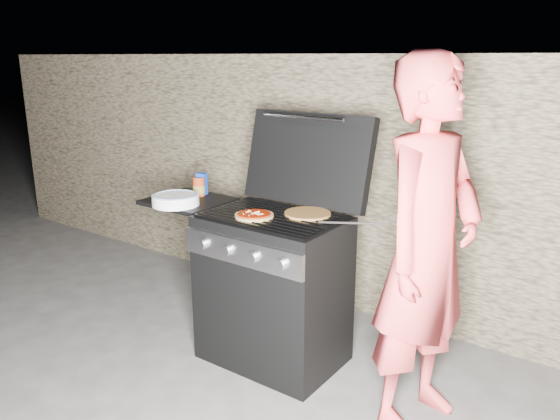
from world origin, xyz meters
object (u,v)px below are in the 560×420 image
Objects in this scene: pizza_topped at (254,215)px; gas_grill at (241,279)px; sauce_jar at (199,186)px; person at (427,249)px.

gas_grill is at bearing 154.27° from pizza_topped.
sauce_jar is 0.07× the size of person.
person reaches higher than sauce_jar.
sauce_jar reaches higher than gas_grill.
person is (0.99, 0.06, -0.02)m from pizza_topped.
sauce_jar reaches higher than pizza_topped.
pizza_topped is 1.81× the size of sauce_jar.
sauce_jar is 1.62m from person.
person is at bearing -1.21° from gas_grill.
gas_grill is 0.51m from pizza_topped.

